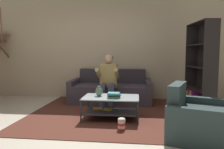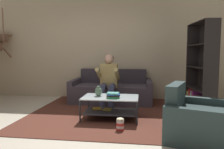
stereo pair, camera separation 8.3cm
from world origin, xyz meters
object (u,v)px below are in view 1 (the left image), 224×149
(book_stack, at_px, (114,95))
(popcorn_tub, at_px, (122,124))
(couch, at_px, (111,91))
(bookshelf, at_px, (200,77))
(coffee_table, at_px, (111,104))
(vase, at_px, (99,91))
(armchair, at_px, (199,120))
(person_seated_center, at_px, (108,79))

(book_stack, height_order, popcorn_tub, book_stack)
(couch, xyz_separation_m, bookshelf, (2.01, -0.55, 0.45))
(couch, relative_size, popcorn_tub, 9.59)
(popcorn_tub, bearing_deg, coffee_table, 112.22)
(couch, height_order, popcorn_tub, couch)
(bookshelf, bearing_deg, coffee_table, -154.23)
(couch, height_order, bookshelf, bookshelf)
(vase, xyz_separation_m, armchair, (1.59, -0.82, -0.24))
(person_seated_center, relative_size, popcorn_tub, 5.77)
(person_seated_center, xyz_separation_m, book_stack, (0.24, -1.01, -0.19))
(couch, height_order, coffee_table, couch)
(couch, xyz_separation_m, popcorn_tub, (0.41, -2.04, -0.17))
(coffee_table, xyz_separation_m, bookshelf, (1.84, 0.89, 0.45))
(coffee_table, height_order, book_stack, book_stack)
(person_seated_center, height_order, vase, person_seated_center)
(couch, bearing_deg, bookshelf, -15.43)
(bookshelf, bearing_deg, couch, 164.57)
(coffee_table, height_order, popcorn_tub, coffee_table)
(coffee_table, relative_size, vase, 5.38)
(person_seated_center, relative_size, armchair, 1.05)
(popcorn_tub, bearing_deg, book_stack, 109.46)
(coffee_table, bearing_deg, book_stack, -57.33)
(person_seated_center, relative_size, vase, 6.29)
(vase, relative_size, armchair, 0.17)
(person_seated_center, xyz_separation_m, armchair, (1.53, -1.69, -0.39))
(book_stack, bearing_deg, person_seated_center, 103.49)
(coffee_table, bearing_deg, vase, 174.42)
(person_seated_center, distance_m, armchair, 2.32)
(popcorn_tub, bearing_deg, couch, 101.43)
(vase, distance_m, book_stack, 0.33)
(coffee_table, distance_m, popcorn_tub, 0.67)
(couch, relative_size, coffee_table, 1.94)
(vase, relative_size, popcorn_tub, 0.92)
(person_seated_center, xyz_separation_m, vase, (-0.06, -0.87, -0.14))
(bookshelf, height_order, armchair, bookshelf)
(couch, distance_m, vase, 1.44)
(armchair, bearing_deg, coffee_table, 149.60)
(person_seated_center, relative_size, coffee_table, 1.17)
(person_seated_center, bearing_deg, bookshelf, -0.12)
(book_stack, xyz_separation_m, bookshelf, (1.77, 1.00, 0.26))
(couch, xyz_separation_m, armchair, (1.53, -2.24, -0.01))
(book_stack, bearing_deg, popcorn_tub, -70.54)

